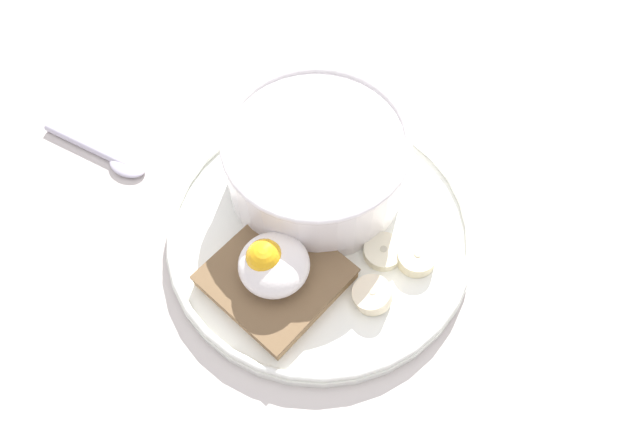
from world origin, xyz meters
TOP-DOWN VIEW (x-y plane):
  - ground_plane at (0.00, 0.00)cm, footprint 120.00×120.00cm
  - plate at (0.00, 0.00)cm, footprint 25.42×25.42cm
  - oatmeal_bowl at (3.22, 3.51)cm, footprint 15.11×15.11cm
  - toast_slice at (-5.61, -0.60)cm, footprint 9.66×9.66cm
  - poached_egg at (-5.68, -0.46)cm, footprint 5.45×5.44cm
  - banana_slice_front at (3.39, -7.45)cm, footprint 3.56×3.58cm
  - banana_slice_left at (2.00, -5.12)cm, footprint 4.41×4.41cm
  - banana_slice_back at (-1.52, -7.05)cm, footprint 4.35×4.39cm
  - spoon at (-7.48, 19.41)cm, footprint 4.53×10.97cm

SIDE VIEW (x-z plane):
  - ground_plane at x=0.00cm, z-range 0.00..2.00cm
  - spoon at x=-7.48cm, z-range 2.00..2.80cm
  - plate at x=0.00cm, z-range 2.00..3.60cm
  - banana_slice_left at x=2.00cm, z-range 2.97..3.98cm
  - banana_slice_front at x=3.39cm, z-range 2.97..4.28cm
  - banana_slice_back at x=-1.52cm, z-range 2.86..4.70cm
  - toast_slice at x=-5.61cm, z-range 3.09..4.59cm
  - poached_egg at x=-5.68cm, z-range 4.25..8.06cm
  - oatmeal_bowl at x=3.22cm, z-range 3.00..9.48cm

